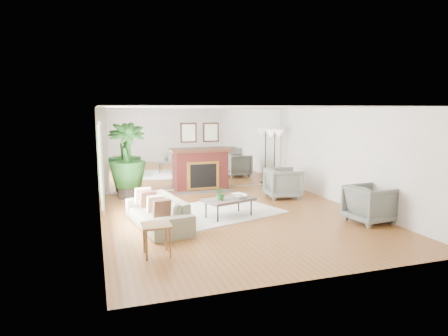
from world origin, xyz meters
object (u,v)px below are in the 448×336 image
object	(u,v)px
fireplace	(202,169)
armchair_back	(283,183)
potted_ficus	(127,158)
coffee_table	(229,200)
sofa	(158,212)
armchair_front	(370,204)
side_table	(157,229)
floor_lamp	(275,138)

from	to	relation	value
fireplace	armchair_back	world-z (taller)	fireplace
armchair_back	potted_ficus	world-z (taller)	potted_ficus
coffee_table	sofa	size ratio (longest dim) A/B	0.59
coffee_table	armchair_front	xyz separation A→B (m)	(2.82, -1.30, -0.00)
fireplace	coffee_table	bearing A→B (deg)	-93.86
side_table	floor_lamp	size ratio (longest dim) A/B	0.30
sofa	potted_ficus	xyz separation A→B (m)	(-0.35, 3.06, 0.79)
fireplace	armchair_back	bearing A→B (deg)	-42.15
armchair_front	side_table	distance (m)	4.77
armchair_back	side_table	world-z (taller)	armchair_back
coffee_table	floor_lamp	bearing A→B (deg)	50.01
potted_ficus	armchair_front	bearing A→B (deg)	-40.91
coffee_table	floor_lamp	size ratio (longest dim) A/B	0.70
sofa	armchair_front	world-z (taller)	armchair_front
armchair_back	armchair_front	xyz separation A→B (m)	(0.71, -2.80, -0.00)
coffee_table	armchair_front	distance (m)	3.10
armchair_back	floor_lamp	xyz separation A→B (m)	(0.45, 1.55, 1.13)
sofa	armchair_front	distance (m)	4.60
coffee_table	armchair_back	size ratio (longest dim) A/B	1.39
sofa	floor_lamp	bearing A→B (deg)	118.21
armchair_front	floor_lamp	world-z (taller)	floor_lamp
side_table	floor_lamp	distance (m)	6.73
side_table	armchair_back	bearing A→B (deg)	39.89
side_table	potted_ficus	distance (m)	4.78
sofa	armchair_back	distance (m)	4.12
sofa	armchair_back	bearing A→B (deg)	104.84
armchair_front	side_table	world-z (taller)	armchair_front
sofa	floor_lamp	xyz separation A→B (m)	(4.21, 3.24, 1.23)
fireplace	sofa	world-z (taller)	fireplace
fireplace	armchair_front	xyz separation A→B (m)	(2.60, -4.51, -0.25)
side_table	floor_lamp	bearing A→B (deg)	47.67
sofa	fireplace	bearing A→B (deg)	141.89
armchair_front	potted_ficus	bearing A→B (deg)	42.35
sofa	side_table	size ratio (longest dim) A/B	3.92
coffee_table	sofa	xyz separation A→B (m)	(-1.64, -0.19, -0.10)
potted_ficus	floor_lamp	bearing A→B (deg)	2.28
potted_ficus	floor_lamp	distance (m)	4.58
fireplace	armchair_back	xyz separation A→B (m)	(1.89, -1.71, -0.25)
fireplace	armchair_back	distance (m)	2.56
coffee_table	side_table	distance (m)	2.67
fireplace	coffee_table	world-z (taller)	fireplace
armchair_back	coffee_table	bearing A→B (deg)	133.53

